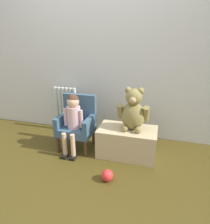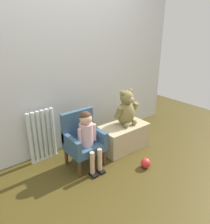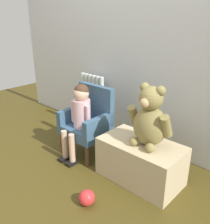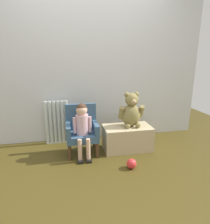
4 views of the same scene
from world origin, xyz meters
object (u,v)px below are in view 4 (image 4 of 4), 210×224
object	(u,v)px
large_teddy_bear	(131,111)
toy_ball	(131,164)
child_figure	(82,123)
child_armchair	(82,129)
low_bench	(127,138)
radiator	(57,122)

from	to	relation	value
large_teddy_bear	toy_ball	distance (m)	0.77
child_figure	child_armchair	bearing A→B (deg)	90.00
child_armchair	low_bench	size ratio (longest dim) A/B	1.00
radiator	toy_ball	bearing A→B (deg)	-46.80
low_bench	large_teddy_bear	bearing A→B (deg)	14.26
child_figure	low_bench	xyz separation A→B (m)	(0.67, 0.08, -0.31)
child_armchair	low_bench	distance (m)	0.69
radiator	toy_ball	world-z (taller)	radiator
large_teddy_bear	toy_ball	world-z (taller)	large_teddy_bear
child_armchair	child_figure	size ratio (longest dim) A/B	0.93
radiator	child_figure	distance (m)	0.65
child_armchair	child_figure	distance (m)	0.18
child_figure	large_teddy_bear	distance (m)	0.73
radiator	toy_ball	distance (m)	1.37
radiator	large_teddy_bear	world-z (taller)	large_teddy_bear
low_bench	large_teddy_bear	world-z (taller)	large_teddy_bear
child_armchair	toy_ball	distance (m)	0.85
radiator	child_figure	world-z (taller)	child_figure
child_figure	toy_ball	world-z (taller)	child_figure
radiator	large_teddy_bear	xyz separation A→B (m)	(1.08, -0.43, 0.24)
child_armchair	child_figure	world-z (taller)	child_figure
radiator	child_armchair	xyz separation A→B (m)	(0.36, -0.41, 0.01)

